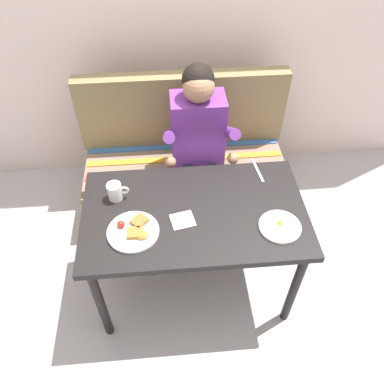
# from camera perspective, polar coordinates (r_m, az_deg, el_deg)

# --- Properties ---
(ground_plane) EXTENTS (8.00, 8.00, 0.00)m
(ground_plane) POSITION_cam_1_polar(r_m,az_deg,el_deg) (2.67, 0.28, -13.07)
(ground_plane) COLOR #AAA3A7
(back_wall) EXTENTS (4.40, 0.10, 2.60)m
(back_wall) POSITION_cam_1_polar(r_m,az_deg,el_deg) (2.80, -2.17, 25.57)
(back_wall) COLOR beige
(back_wall) RESTS_ON ground
(table) EXTENTS (1.20, 0.70, 0.73)m
(table) POSITION_cam_1_polar(r_m,az_deg,el_deg) (2.13, 0.34, -4.25)
(table) COLOR black
(table) RESTS_ON ground
(couch) EXTENTS (1.44, 0.56, 1.00)m
(couch) POSITION_cam_1_polar(r_m,az_deg,el_deg) (2.89, -1.04, 3.50)
(couch) COLOR olive
(couch) RESTS_ON ground
(person) EXTENTS (0.45, 0.61, 1.21)m
(person) POSITION_cam_1_polar(r_m,az_deg,el_deg) (2.49, 0.99, 7.78)
(person) COLOR #6B308A
(person) RESTS_ON ground
(plate_breakfast) EXTENTS (0.26, 0.26, 0.05)m
(plate_breakfast) POSITION_cam_1_polar(r_m,az_deg,el_deg) (1.99, -8.56, -5.66)
(plate_breakfast) COLOR white
(plate_breakfast) RESTS_ON table
(plate_eggs) EXTENTS (0.22, 0.22, 0.04)m
(plate_eggs) POSITION_cam_1_polar(r_m,az_deg,el_deg) (2.04, 12.78, -4.95)
(plate_eggs) COLOR white
(plate_eggs) RESTS_ON table
(coffee_mug) EXTENTS (0.12, 0.08, 0.10)m
(coffee_mug) POSITION_cam_1_polar(r_m,az_deg,el_deg) (2.14, -11.21, 0.12)
(coffee_mug) COLOR white
(coffee_mug) RESTS_ON table
(napkin) EXTENTS (0.14, 0.13, 0.01)m
(napkin) POSITION_cam_1_polar(r_m,az_deg,el_deg) (2.03, -1.39, -4.17)
(napkin) COLOR silver
(napkin) RESTS_ON table
(knife) EXTENTS (0.04, 0.20, 0.00)m
(knife) POSITION_cam_1_polar(r_m,az_deg,el_deg) (2.32, 9.61, 3.16)
(knife) COLOR silver
(knife) RESTS_ON table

